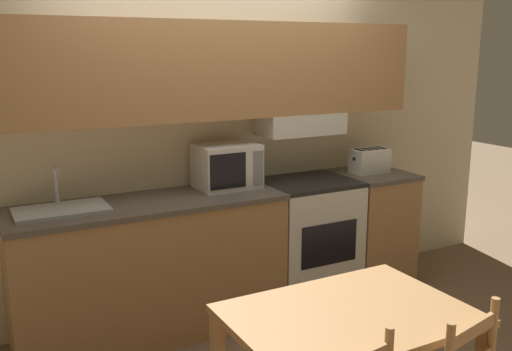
{
  "coord_description": "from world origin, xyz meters",
  "views": [
    {
      "loc": [
        -1.7,
        -3.81,
        1.91
      ],
      "look_at": [
        0.05,
        -0.55,
        1.08
      ],
      "focal_mm": 40.0,
      "sensor_mm": 36.0,
      "label": 1
    }
  ],
  "objects_px": {
    "microwave": "(227,166)",
    "dining_table": "(348,335)",
    "toaster": "(370,160)",
    "stove_range": "(307,239)",
    "sink_basin": "(61,209)"
  },
  "relations": [
    {
      "from": "dining_table",
      "to": "microwave",
      "type": "bearing_deg",
      "value": 82.51
    },
    {
      "from": "toaster",
      "to": "stove_range",
      "type": "bearing_deg",
      "value": -178.75
    },
    {
      "from": "sink_basin",
      "to": "dining_table",
      "type": "height_order",
      "value": "sink_basin"
    },
    {
      "from": "toaster",
      "to": "microwave",
      "type": "bearing_deg",
      "value": 176.14
    },
    {
      "from": "toaster",
      "to": "sink_basin",
      "type": "distance_m",
      "value": 2.4
    },
    {
      "from": "stove_range",
      "to": "sink_basin",
      "type": "xyz_separation_m",
      "value": [
        -1.8,
        -0.0,
        0.48
      ]
    },
    {
      "from": "stove_range",
      "to": "dining_table",
      "type": "distance_m",
      "value": 1.86
    },
    {
      "from": "toaster",
      "to": "dining_table",
      "type": "relative_size",
      "value": 0.3
    },
    {
      "from": "microwave",
      "to": "toaster",
      "type": "relative_size",
      "value": 1.37
    },
    {
      "from": "stove_range",
      "to": "sink_basin",
      "type": "distance_m",
      "value": 1.86
    },
    {
      "from": "microwave",
      "to": "dining_table",
      "type": "relative_size",
      "value": 0.41
    },
    {
      "from": "stove_range",
      "to": "toaster",
      "type": "height_order",
      "value": "toaster"
    },
    {
      "from": "microwave",
      "to": "sink_basin",
      "type": "height_order",
      "value": "microwave"
    },
    {
      "from": "stove_range",
      "to": "toaster",
      "type": "xyz_separation_m",
      "value": [
        0.6,
        0.01,
        0.56
      ]
    },
    {
      "from": "stove_range",
      "to": "sink_basin",
      "type": "relative_size",
      "value": 1.68
    }
  ]
}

